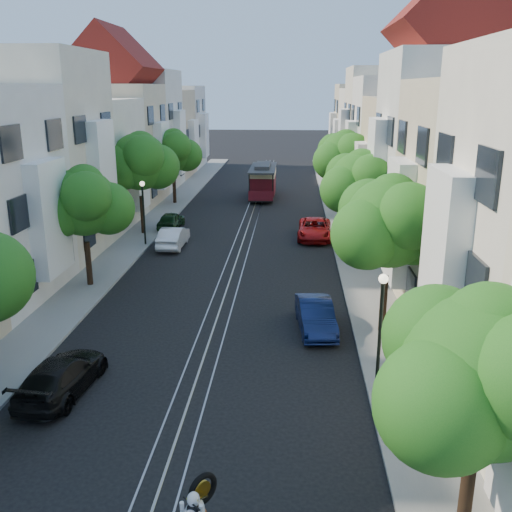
% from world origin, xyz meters
% --- Properties ---
extents(ground, '(200.00, 200.00, 0.00)m').
position_xyz_m(ground, '(0.00, 28.00, 0.00)').
color(ground, black).
rests_on(ground, ground).
extents(sidewalk_east, '(2.50, 80.00, 0.12)m').
position_xyz_m(sidewalk_east, '(7.25, 28.00, 0.06)').
color(sidewalk_east, gray).
rests_on(sidewalk_east, ground).
extents(sidewalk_west, '(2.50, 80.00, 0.12)m').
position_xyz_m(sidewalk_west, '(-7.25, 28.00, 0.06)').
color(sidewalk_west, gray).
rests_on(sidewalk_west, ground).
extents(rail_left, '(0.06, 80.00, 0.02)m').
position_xyz_m(rail_left, '(-0.55, 28.00, 0.01)').
color(rail_left, gray).
rests_on(rail_left, ground).
extents(rail_slot, '(0.06, 80.00, 0.02)m').
position_xyz_m(rail_slot, '(0.00, 28.00, 0.01)').
color(rail_slot, gray).
rests_on(rail_slot, ground).
extents(rail_right, '(0.06, 80.00, 0.02)m').
position_xyz_m(rail_right, '(0.55, 28.00, 0.01)').
color(rail_right, gray).
rests_on(rail_right, ground).
extents(lane_line, '(0.08, 80.00, 0.01)m').
position_xyz_m(lane_line, '(0.00, 28.00, 0.00)').
color(lane_line, tan).
rests_on(lane_line, ground).
extents(townhouses_east, '(7.75, 72.00, 12.00)m').
position_xyz_m(townhouses_east, '(11.87, 27.91, 5.18)').
color(townhouses_east, beige).
rests_on(townhouses_east, ground).
extents(townhouses_west, '(7.75, 72.00, 11.76)m').
position_xyz_m(townhouses_west, '(-11.87, 27.91, 5.08)').
color(townhouses_west, silver).
rests_on(townhouses_west, ground).
extents(tree_e_a, '(4.72, 3.87, 6.27)m').
position_xyz_m(tree_e_a, '(7.26, -3.02, 4.40)').
color(tree_e_a, black).
rests_on(tree_e_a, ground).
extents(tree_e_b, '(4.93, 4.08, 6.68)m').
position_xyz_m(tree_e_b, '(7.26, 8.98, 4.73)').
color(tree_e_b, black).
rests_on(tree_e_b, ground).
extents(tree_e_c, '(4.84, 3.99, 6.52)m').
position_xyz_m(tree_e_c, '(7.26, 19.98, 4.60)').
color(tree_e_c, black).
rests_on(tree_e_c, ground).
extents(tree_e_d, '(5.01, 4.16, 6.85)m').
position_xyz_m(tree_e_d, '(7.26, 30.98, 4.87)').
color(tree_e_d, black).
rests_on(tree_e_d, ground).
extents(tree_w_b, '(4.72, 3.87, 6.27)m').
position_xyz_m(tree_w_b, '(-7.14, 13.98, 4.40)').
color(tree_w_b, black).
rests_on(tree_w_b, ground).
extents(tree_w_c, '(5.13, 4.28, 7.09)m').
position_xyz_m(tree_w_c, '(-7.14, 24.98, 5.07)').
color(tree_w_c, black).
rests_on(tree_w_c, ground).
extents(tree_w_d, '(4.84, 3.99, 6.52)m').
position_xyz_m(tree_w_d, '(-7.14, 35.98, 4.60)').
color(tree_w_d, black).
rests_on(tree_w_d, ground).
extents(lamp_east, '(0.32, 0.32, 4.16)m').
position_xyz_m(lamp_east, '(6.30, 4.00, 2.85)').
color(lamp_east, black).
rests_on(lamp_east, ground).
extents(lamp_west, '(0.32, 0.32, 4.16)m').
position_xyz_m(lamp_west, '(-6.30, 22.00, 2.85)').
color(lamp_west, black).
rests_on(lamp_west, ground).
extents(cable_car, '(2.36, 7.55, 2.90)m').
position_xyz_m(cable_car, '(0.50, 39.58, 1.72)').
color(cable_car, black).
rests_on(cable_car, ground).
extents(parked_car_e_mid, '(1.81, 4.17, 1.33)m').
position_xyz_m(parked_car_e_mid, '(4.40, 9.14, 0.67)').
color(parked_car_e_mid, '#0C173F').
rests_on(parked_car_e_mid, ground).
extents(parked_car_e_far, '(2.44, 4.95, 1.35)m').
position_xyz_m(parked_car_e_far, '(4.86, 24.66, 0.67)').
color(parked_car_e_far, maroon).
rests_on(parked_car_e_far, ground).
extents(parked_car_w_near, '(2.20, 4.57, 1.29)m').
position_xyz_m(parked_car_w_near, '(-4.40, 3.30, 0.64)').
color(parked_car_w_near, black).
rests_on(parked_car_w_near, ground).
extents(parked_car_w_mid, '(1.47, 4.10, 1.34)m').
position_xyz_m(parked_car_w_mid, '(-4.40, 21.85, 0.67)').
color(parked_car_w_mid, silver).
rests_on(parked_car_w_mid, ground).
extents(parked_car_w_far, '(1.61, 3.72, 1.25)m').
position_xyz_m(parked_car_w_far, '(-5.60, 26.85, 0.62)').
color(parked_car_w_far, '#143217').
rests_on(parked_car_w_far, ground).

